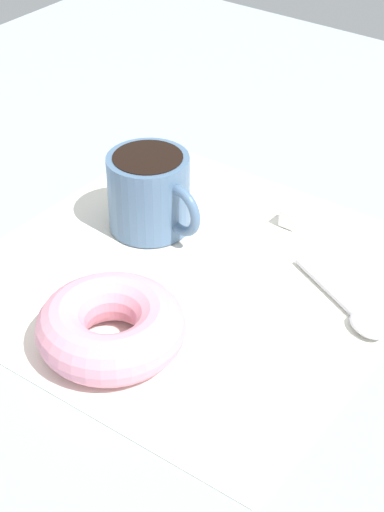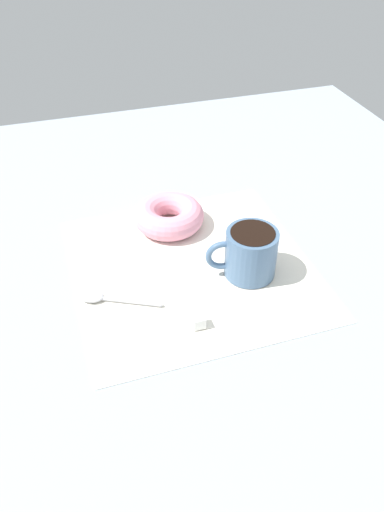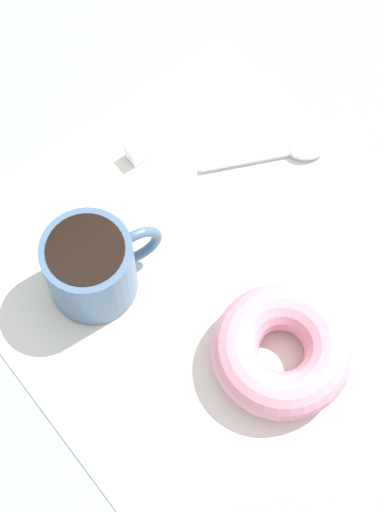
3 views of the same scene
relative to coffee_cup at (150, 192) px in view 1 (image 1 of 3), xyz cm
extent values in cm
cube|color=#99A8B7|center=(-9.31, 4.33, -5.14)|extent=(120.00, 120.00, 2.00)
cube|color=white|center=(-7.60, 3.78, -3.99)|extent=(35.76, 35.76, 0.30)
cylinder|color=slate|center=(0.20, -0.04, -0.18)|extent=(7.60, 7.60, 7.31)
cylinder|color=black|center=(0.20, -0.04, 3.27)|extent=(6.40, 6.40, 0.60)
torus|color=slate|center=(-3.95, 0.70, -0.18)|extent=(5.07, 1.76, 4.99)
torus|color=pink|center=(-8.15, 14.99, -1.85)|extent=(11.66, 11.66, 3.97)
ellipsoid|color=silver|center=(-23.25, 1.26, -3.39)|extent=(4.29, 3.73, 0.90)
cylinder|color=silver|center=(-18.27, -1.16, -3.56)|extent=(8.54, 4.55, 0.56)
cube|color=white|center=(-10.38, -8.10, -3.00)|extent=(1.67, 1.67, 1.67)
camera|label=1|loc=(-43.13, 51.47, 41.17)|focal=60.00mm
camera|label=2|loc=(-24.57, -51.20, 45.59)|focal=35.00mm
camera|label=3|loc=(10.84, 27.31, 65.23)|focal=60.00mm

